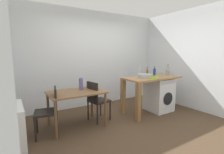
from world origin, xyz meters
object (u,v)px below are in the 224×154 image
at_px(bottle_tall_green, 147,72).
at_px(vase, 81,84).
at_px(bottle_squat_brown, 154,72).
at_px(chair_opposite, 96,99).
at_px(washing_machine, 159,94).
at_px(bottle_clear_small, 154,72).
at_px(chair_person_seat, 50,109).
at_px(dining_table, 76,96).
at_px(mixing_bowl, 153,77).
at_px(utensil_crock, 168,72).

distance_m(bottle_tall_green, vase, 1.84).
bearing_deg(bottle_squat_brown, vase, 173.25).
bearing_deg(chair_opposite, vase, -110.50).
height_order(washing_machine, bottle_clear_small, bottle_clear_small).
height_order(washing_machine, bottle_squat_brown, bottle_squat_brown).
height_order(bottle_squat_brown, vase, bottle_squat_brown).
xyz_separation_m(washing_machine, vase, (-2.05, 0.32, 0.44)).
xyz_separation_m(chair_person_seat, bottle_clear_small, (2.76, 0.11, 0.51)).
xyz_separation_m(chair_person_seat, bottle_tall_green, (2.53, 0.14, 0.52)).
height_order(dining_table, mixing_bowl, mixing_bowl).
xyz_separation_m(chair_person_seat, utensil_crock, (3.11, -0.05, 0.48)).
xyz_separation_m(dining_table, bottle_squat_brown, (2.09, -0.13, 0.39)).
xyz_separation_m(bottle_clear_small, mixing_bowl, (-0.46, -0.40, -0.06)).
bearing_deg(mixing_bowl, vase, 162.25).
relative_size(bottle_tall_green, mixing_bowl, 0.98).
distance_m(dining_table, bottle_squat_brown, 2.13).
distance_m(chair_opposite, mixing_bowl, 1.43).
bearing_deg(vase, bottle_clear_small, -3.05).
bearing_deg(mixing_bowl, washing_machine, 23.88).
xyz_separation_m(chair_person_seat, bottle_squat_brown, (2.64, -0.01, 0.53)).
bearing_deg(chair_person_seat, mixing_bowl, -85.32).
bearing_deg(utensil_crock, vase, 173.79).
distance_m(chair_person_seat, bottle_clear_small, 2.81).
bearing_deg(washing_machine, mixing_bowl, -156.12).
relative_size(bottle_squat_brown, mixing_bowl, 1.12).
bearing_deg(vase, utensil_crock, -6.21).
xyz_separation_m(chair_person_seat, chair_opposite, (1.02, 0.15, 0.00)).
height_order(chair_opposite, washing_machine, chair_opposite).
bearing_deg(chair_opposite, bottle_tall_green, 79.81).
distance_m(bottle_tall_green, bottle_clear_small, 0.23).
relative_size(chair_person_seat, mixing_bowl, 3.85).
height_order(bottle_squat_brown, mixing_bowl, bottle_squat_brown).
bearing_deg(chair_opposite, utensil_crock, 74.85).
relative_size(utensil_crock, vase, 1.18).
bearing_deg(washing_machine, vase, 171.25).
height_order(mixing_bowl, vase, vase).
xyz_separation_m(washing_machine, bottle_squat_brown, (-0.11, 0.09, 0.61)).
bearing_deg(washing_machine, bottle_clear_small, 86.42).
bearing_deg(mixing_bowl, chair_opposite, 160.55).
height_order(chair_opposite, utensil_crock, utensil_crock).
bearing_deg(utensil_crock, chair_person_seat, 179.12).
bearing_deg(bottle_clear_small, mixing_bowl, -138.71).
bearing_deg(bottle_clear_small, vase, 176.95).
bearing_deg(vase, chair_opposite, -10.83).
distance_m(chair_opposite, vase, 0.49).
bearing_deg(bottle_tall_green, chair_opposite, 179.48).
xyz_separation_m(dining_table, washing_machine, (2.20, -0.22, -0.21)).
relative_size(dining_table, mixing_bowl, 4.70).
height_order(chair_opposite, vase, vase).
bearing_deg(bottle_clear_small, chair_opposite, 178.44).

